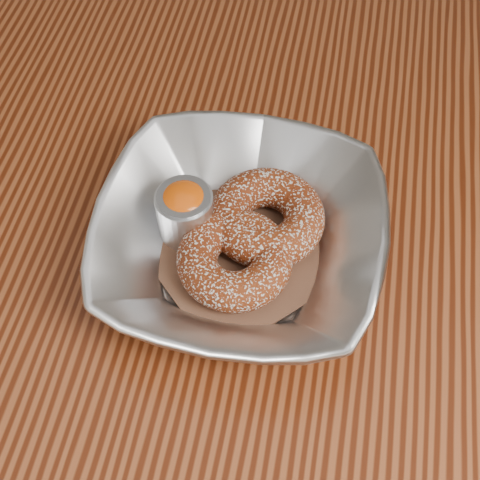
% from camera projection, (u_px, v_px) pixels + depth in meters
% --- Properties ---
extents(ground_plane, '(4.00, 4.00, 0.00)m').
position_uv_depth(ground_plane, '(267.00, 458.00, 1.24)').
color(ground_plane, '#565659').
rests_on(ground_plane, ground).
extents(table, '(1.20, 0.80, 0.75)m').
position_uv_depth(table, '(288.00, 280.00, 0.70)').
color(table, maroon).
rests_on(table, ground_plane).
extents(serving_bowl, '(0.25, 0.25, 0.06)m').
position_uv_depth(serving_bowl, '(240.00, 240.00, 0.57)').
color(serving_bowl, silver).
rests_on(serving_bowl, table).
extents(parchment, '(0.21, 0.21, 0.00)m').
position_uv_depth(parchment, '(240.00, 253.00, 0.59)').
color(parchment, brown).
rests_on(parchment, table).
extents(donut_back, '(0.12, 0.12, 0.04)m').
position_uv_depth(donut_back, '(267.00, 217.00, 0.59)').
color(donut_back, maroon).
rests_on(donut_back, parchment).
extents(donut_front, '(0.10, 0.10, 0.03)m').
position_uv_depth(donut_front, '(235.00, 259.00, 0.56)').
color(donut_front, maroon).
rests_on(donut_front, parchment).
extents(ramekin, '(0.05, 0.05, 0.06)m').
position_uv_depth(ramekin, '(185.00, 211.00, 0.58)').
color(ramekin, silver).
rests_on(ramekin, table).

